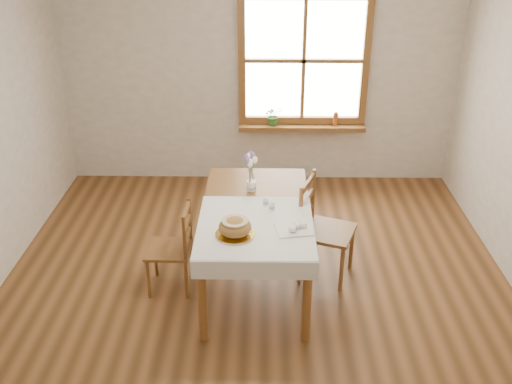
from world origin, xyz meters
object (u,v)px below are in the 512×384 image
(dining_table, at_px, (256,217))
(flower_vase, at_px, (252,187))
(chair_left, at_px, (169,248))
(chair_right, at_px, (328,230))
(bread_plate, at_px, (235,234))

(dining_table, xyz_separation_m, flower_vase, (-0.04, 0.31, 0.13))
(dining_table, xyz_separation_m, chair_left, (-0.74, -0.07, -0.27))
(dining_table, relative_size, flower_vase, 17.70)
(chair_left, bearing_deg, dining_table, 96.52)
(chair_right, bearing_deg, bread_plate, 147.62)
(dining_table, relative_size, chair_right, 1.71)
(bread_plate, bearing_deg, dining_table, 71.57)
(bread_plate, distance_m, flower_vase, 0.77)
(chair_right, height_order, flower_vase, chair_right)
(chair_left, xyz_separation_m, chair_right, (1.36, 0.21, 0.07))
(dining_table, height_order, chair_left, chair_left)
(flower_vase, bearing_deg, dining_table, -81.99)
(chair_left, distance_m, bread_plate, 0.79)
(flower_vase, bearing_deg, bread_plate, -97.98)
(dining_table, distance_m, bread_plate, 0.49)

